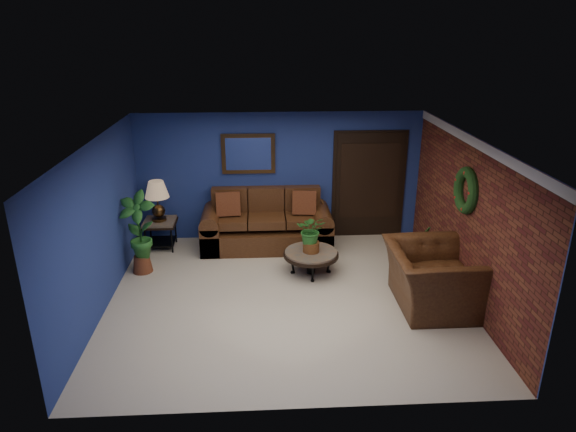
{
  "coord_description": "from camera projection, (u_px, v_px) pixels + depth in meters",
  "views": [
    {
      "loc": [
        -0.38,
        -7.1,
        4.05
      ],
      "look_at": [
        0.05,
        0.55,
        1.16
      ],
      "focal_mm": 32.0,
      "sensor_mm": 36.0,
      "label": 1
    }
  ],
  "objects": [
    {
      "name": "closet_door",
      "position": [
        369.0,
        185.0,
        10.11
      ],
      "size": [
        1.44,
        0.06,
        2.18
      ],
      "primitive_type": "cube",
      "color": "black",
      "rests_on": "wall_back"
    },
    {
      "name": "wall_left",
      "position": [
        99.0,
        227.0,
        7.49
      ],
      "size": [
        0.04,
        5.0,
        2.5
      ],
      "primitive_type": "cube",
      "color": "navy",
      "rests_on": "ground"
    },
    {
      "name": "coffee_table",
      "position": [
        311.0,
        255.0,
        8.74
      ],
      "size": [
        0.94,
        0.94,
        0.41
      ],
      "rotation": [
        0.0,
        0.0,
        -0.15
      ],
      "color": "#514D47",
      "rests_on": "ground"
    },
    {
      "name": "ceiling",
      "position": [
        287.0,
        141.0,
        7.2
      ],
      "size": [
        5.5,
        5.0,
        0.02
      ],
      "primitive_type": "cube",
      "color": "silver",
      "rests_on": "wall_back"
    },
    {
      "name": "armchair",
      "position": [
        431.0,
        278.0,
        7.7
      ],
      "size": [
        1.25,
        1.43,
        0.92
      ],
      "primitive_type": "imported",
      "rotation": [
        0.0,
        0.0,
        1.58
      ],
      "color": "#4E2D16",
      "rests_on": "ground"
    },
    {
      "name": "tall_plant",
      "position": [
        139.0,
        230.0,
        8.65
      ],
      "size": [
        0.72,
        0.58,
        1.44
      ],
      "color": "brown",
      "rests_on": "ground"
    },
    {
      "name": "table_lamp",
      "position": [
        157.0,
        196.0,
        9.5
      ],
      "size": [
        0.45,
        0.45,
        0.74
      ],
      "color": "#452D15",
      "rests_on": "end_table"
    },
    {
      "name": "sofa",
      "position": [
        267.0,
        227.0,
        9.89
      ],
      "size": [
        2.46,
        1.06,
        1.11
      ],
      "color": "#4E2D16",
      "rests_on": "ground"
    },
    {
      "name": "coffee_plant",
      "position": [
        311.0,
        232.0,
        8.6
      ],
      "size": [
        0.54,
        0.48,
        0.66
      ],
      "color": "brown",
      "rests_on": "coffee_table"
    },
    {
      "name": "floor_plant",
      "position": [
        420.0,
        247.0,
        8.87
      ],
      "size": [
        0.44,
        0.39,
        0.81
      ],
      "color": "brown",
      "rests_on": "ground"
    },
    {
      "name": "crown_molding",
      "position": [
        476.0,
        143.0,
        7.36
      ],
      "size": [
        0.03,
        5.0,
        0.14
      ],
      "primitive_type": "cube",
      "color": "white",
      "rests_on": "wall_right_brick"
    },
    {
      "name": "wall_right_brick",
      "position": [
        468.0,
        220.0,
        7.78
      ],
      "size": [
        0.04,
        5.0,
        2.5
      ],
      "primitive_type": "cube",
      "color": "brown",
      "rests_on": "ground"
    },
    {
      "name": "wreath",
      "position": [
        466.0,
        191.0,
        7.67
      ],
      "size": [
        0.16,
        0.72,
        0.72
      ],
      "primitive_type": "torus",
      "rotation": [
        0.0,
        1.57,
        0.0
      ],
      "color": "black",
      "rests_on": "wall_right_brick"
    },
    {
      "name": "end_table",
      "position": [
        160.0,
        227.0,
        9.72
      ],
      "size": [
        0.61,
        0.61,
        0.56
      ],
      "color": "#514D47",
      "rests_on": "ground"
    },
    {
      "name": "side_chair",
      "position": [
        315.0,
        218.0,
        9.91
      ],
      "size": [
        0.44,
        0.44,
        0.92
      ],
      "rotation": [
        0.0,
        0.0,
        -0.14
      ],
      "color": "brown",
      "rests_on": "ground"
    },
    {
      "name": "wall_back",
      "position": [
        280.0,
        177.0,
        9.97
      ],
      "size": [
        5.5,
        0.04,
        2.5
      ],
      "primitive_type": "cube",
      "color": "navy",
      "rests_on": "ground"
    },
    {
      "name": "wall_mirror",
      "position": [
        248.0,
        154.0,
        9.74
      ],
      "size": [
        1.02,
        0.06,
        0.77
      ],
      "primitive_type": "cube",
      "color": "#452D15",
      "rests_on": "wall_back"
    },
    {
      "name": "floor",
      "position": [
        287.0,
        297.0,
        8.08
      ],
      "size": [
        5.5,
        5.5,
        0.0
      ],
      "primitive_type": "plane",
      "color": "beige",
      "rests_on": "ground"
    }
  ]
}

